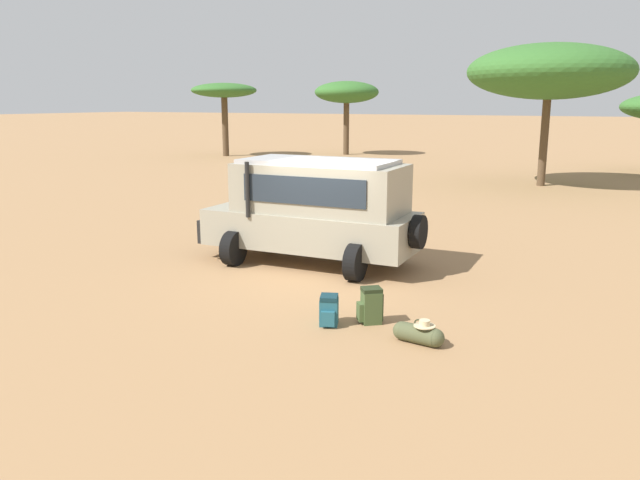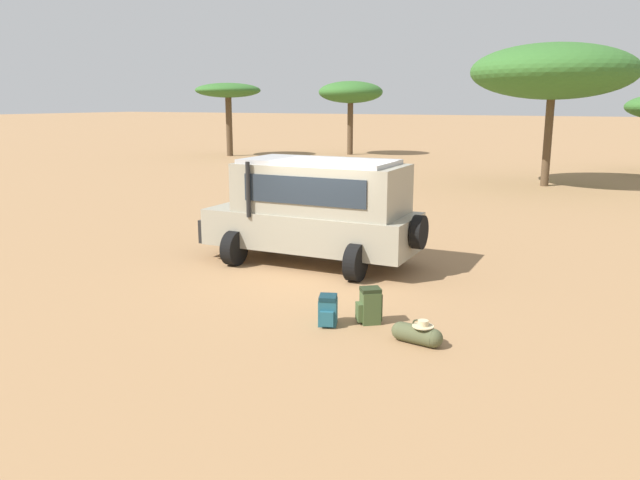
# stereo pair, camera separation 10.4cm
# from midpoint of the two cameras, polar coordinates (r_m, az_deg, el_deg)

# --- Properties ---
(ground_plane) EXTENTS (320.00, 320.00, 0.00)m
(ground_plane) POSITION_cam_midpoint_polar(r_m,az_deg,el_deg) (13.86, 0.07, -3.02)
(ground_plane) COLOR #9E754C
(safari_vehicle) EXTENTS (5.38, 2.84, 2.44)m
(safari_vehicle) POSITION_cam_midpoint_polar(r_m,az_deg,el_deg) (14.42, -0.68, 2.87)
(safari_vehicle) COLOR gray
(safari_vehicle) RESTS_ON ground_plane
(backpack_beside_front_wheel) EXTENTS (0.47, 0.45, 0.63)m
(backpack_beside_front_wheel) POSITION_cam_midpoint_polar(r_m,az_deg,el_deg) (10.75, 4.37, -6.02)
(backpack_beside_front_wheel) COLOR #42562D
(backpack_beside_front_wheel) RESTS_ON ground_plane
(backpack_cluster_center) EXTENTS (0.40, 0.47, 0.52)m
(backpack_cluster_center) POSITION_cam_midpoint_polar(r_m,az_deg,el_deg) (10.64, 0.54, -6.47)
(backpack_cluster_center) COLOR #235B6B
(backpack_cluster_center) RESTS_ON ground_plane
(duffel_bag_low_black_case) EXTENTS (0.86, 0.37, 0.40)m
(duffel_bag_low_black_case) POSITION_cam_midpoint_polar(r_m,az_deg,el_deg) (10.01, 8.70, -8.47)
(duffel_bag_low_black_case) COLOR #4C5133
(duffel_bag_low_black_case) RESTS_ON ground_plane
(acacia_tree_far_left) EXTENTS (4.41, 4.51, 4.94)m
(acacia_tree_far_left) POSITION_cam_midpoint_polar(r_m,az_deg,el_deg) (44.11, -8.84, 13.26)
(acacia_tree_far_left) COLOR brown
(acacia_tree_far_left) RESTS_ON ground_plane
(acacia_tree_left_mid) EXTENTS (4.54, 4.22, 5.10)m
(acacia_tree_left_mid) POSITION_cam_midpoint_polar(r_m,az_deg,el_deg) (44.84, 2.38, 13.30)
(acacia_tree_left_mid) COLOR brown
(acacia_tree_left_mid) RESTS_ON ground_plane
(acacia_tree_centre_back) EXTENTS (7.03, 6.98, 6.18)m
(acacia_tree_centre_back) POSITION_cam_midpoint_polar(r_m,az_deg,el_deg) (29.72, 20.13, 14.24)
(acacia_tree_centre_back) COLOR brown
(acacia_tree_centre_back) RESTS_ON ground_plane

